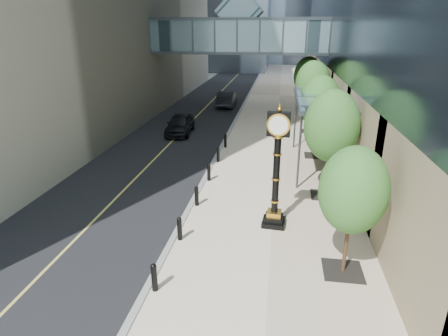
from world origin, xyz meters
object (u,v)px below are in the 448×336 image
(street_clock, at_px, (276,177))
(pedestrian, at_px, (345,197))
(car_far, at_px, (227,99))
(car_near, at_px, (180,124))

(street_clock, bearing_deg, pedestrian, 29.71)
(car_far, bearing_deg, pedestrian, 109.67)
(car_near, relative_size, car_far, 0.93)
(pedestrian, height_order, car_near, pedestrian)
(pedestrian, bearing_deg, car_near, -28.17)
(street_clock, distance_m, pedestrian, 3.81)
(car_near, bearing_deg, car_far, 76.22)
(car_near, distance_m, car_far, 12.15)
(street_clock, bearing_deg, car_far, 107.02)
(pedestrian, xyz_separation_m, car_far, (-9.05, 24.72, -0.06))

